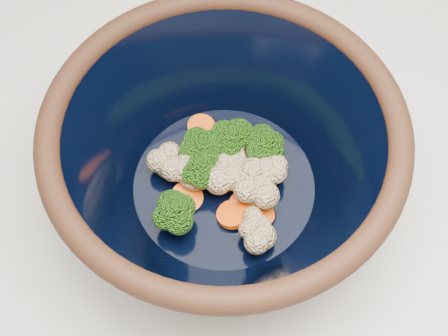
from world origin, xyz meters
name	(u,v)px	position (x,y,z in m)	size (l,w,h in m)	color
counter	(249,287)	(0.00, 0.00, 0.45)	(1.20, 1.20, 0.90)	silver
mixing_bowl	(224,161)	(-0.07, -0.03, 0.98)	(0.32, 0.32, 0.14)	black
vegetable_pile	(223,171)	(-0.07, -0.02, 0.95)	(0.15, 0.16, 0.05)	#608442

